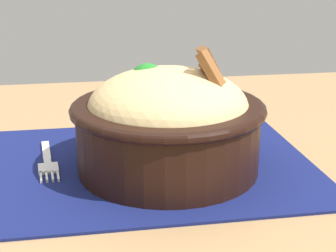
% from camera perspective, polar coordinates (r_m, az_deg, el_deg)
% --- Properties ---
extents(table, '(1.10, 0.90, 0.77)m').
position_cam_1_polar(table, '(0.59, -1.31, -11.88)').
color(table, '#99754C').
rests_on(table, ground_plane).
extents(placemat, '(0.38, 0.29, 0.00)m').
position_cam_1_polar(placemat, '(0.58, -2.69, -4.39)').
color(placemat, '#11194C').
rests_on(placemat, table).
extents(bowl, '(0.21, 0.21, 0.14)m').
position_cam_1_polar(bowl, '(0.55, 0.01, 0.59)').
color(bowl, black).
rests_on(bowl, placemat).
extents(fork, '(0.03, 0.12, 0.00)m').
position_cam_1_polar(fork, '(0.59, -13.57, -4.04)').
color(fork, silver).
rests_on(fork, placemat).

